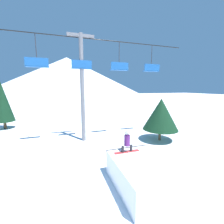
# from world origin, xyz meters

# --- Properties ---
(ground_plane) EXTENTS (220.00, 220.00, 0.00)m
(ground_plane) POSITION_xyz_m (0.00, 0.00, 0.00)
(ground_plane) COLOR white
(mountain_ridge) EXTENTS (87.90, 87.90, 21.49)m
(mountain_ridge) POSITION_xyz_m (0.00, 84.16, 10.74)
(mountain_ridge) COLOR silver
(mountain_ridge) RESTS_ON ground_plane
(snow_ramp) EXTENTS (2.77, 3.88, 1.42)m
(snow_ramp) POSITION_xyz_m (0.03, 0.65, 0.71)
(snow_ramp) COLOR white
(snow_ramp) RESTS_ON ground_plane
(snowboarder) EXTENTS (1.54, 0.33, 1.30)m
(snowboarder) POSITION_xyz_m (-0.27, 1.94, 2.06)
(snowboarder) COLOR #B22D2D
(snowboarder) RESTS_ON snow_ramp
(chairlift) EXTENTS (21.59, 0.44, 9.92)m
(chairlift) POSITION_xyz_m (-1.86, 8.63, 6.23)
(chairlift) COLOR slate
(chairlift) RESTS_ON ground_plane
(pine_tree_near) EXTENTS (3.37, 3.37, 4.14)m
(pine_tree_near) POSITION_xyz_m (5.26, 6.32, 2.62)
(pine_tree_near) COLOR #4C3823
(pine_tree_near) RESTS_ON ground_plane
(pine_tree_far) EXTENTS (2.40, 2.40, 5.94)m
(pine_tree_far) POSITION_xyz_m (-10.70, 16.15, 3.44)
(pine_tree_far) COLOR #4C3823
(pine_tree_far) RESTS_ON ground_plane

